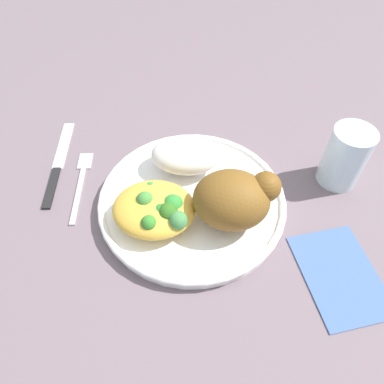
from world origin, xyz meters
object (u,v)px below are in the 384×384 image
roasted_chicken (234,199)px  knife (57,169)px  fork (81,181)px  napkin (340,274)px  water_glass (345,157)px  mac_cheese_with_broccoli (156,209)px  rice_pile (185,155)px  plate (192,201)px

roasted_chicken → knife: roasted_chicken is taller
fork → napkin: fork is taller
water_glass → roasted_chicken: bearing=-149.0°
fork → mac_cheese_with_broccoli: bearing=-29.1°
knife → napkin: size_ratio=1.44×
mac_cheese_with_broccoli → fork: mac_cheese_with_broccoli is taller
napkin → fork: bearing=160.6°
rice_pile → napkin: 0.27m
rice_pile → fork: bearing=-170.2°
mac_cheese_with_broccoli → fork: (-0.13, 0.07, -0.04)m
knife → water_glass: water_glass is taller
fork → napkin: (0.37, -0.13, -0.00)m
plate → water_glass: (0.22, 0.07, 0.04)m
knife → napkin: bearing=-20.3°
water_glass → napkin: (-0.02, -0.17, -0.05)m
roasted_chicken → fork: size_ratio=0.79×
fork → knife: knife is taller
mac_cheese_with_broccoli → roasted_chicken: bearing=5.6°
mac_cheese_with_broccoli → napkin: bearing=-13.6°
fork → water_glass: water_glass is taller
rice_pile → knife: rice_pile is taller
mac_cheese_with_broccoli → water_glass: bearing=22.2°
rice_pile → napkin: rice_pile is taller
fork → water_glass: 0.40m
knife → water_glass: 0.44m
rice_pile → napkin: size_ratio=0.77×
fork → roasted_chicken: bearing=-15.0°
knife → napkin: (0.42, -0.15, -0.00)m
fork → water_glass: size_ratio=1.51×
roasted_chicken → water_glass: bearing=31.0°
napkin → knife: bearing=159.7°
rice_pile → knife: bearing=-178.7°
rice_pile → water_glass: 0.23m
plate → knife: bearing=165.9°
roasted_chicken → fork: (-0.23, 0.06, -0.06)m
plate → fork: size_ratio=1.88×
rice_pile → fork: rice_pile is taller
water_glass → plate: bearing=-162.9°
fork → napkin: 0.39m
fork → water_glass: bearing=5.2°
fork → knife: (-0.05, 0.02, 0.00)m
mac_cheese_with_broccoli → knife: mac_cheese_with_broccoli is taller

